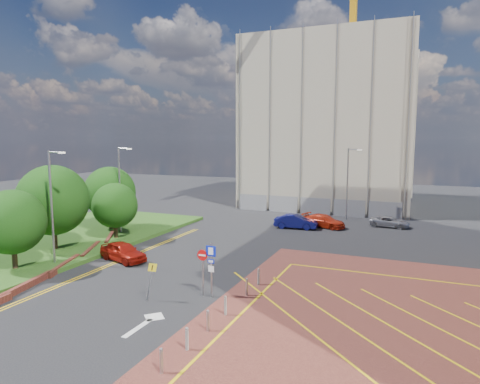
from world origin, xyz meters
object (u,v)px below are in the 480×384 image
Objects in this scene: tree_d at (110,192)px; car_red_left at (123,252)px; lamp_left_far at (120,186)px; lamp_back at (348,181)px; tree_b at (53,200)px; car_silver_back at (389,222)px; car_blue_back at (296,222)px; tree_a at (12,222)px; sign_cluster at (208,264)px; tree_c at (115,206)px; lamp_left_near at (52,202)px; car_red_back at (324,221)px; warning_sign at (151,277)px.

car_red_left is (7.61, -7.92, -3.16)m from tree_d.
lamp_left_far is 24.46m from lamp_back.
tree_b is 7.10m from lamp_left_far.
lamp_back is 6.44m from car_silver_back.
car_blue_back is at bearing -11.13° from car_red_left.
tree_a is at bearing 141.26° from car_blue_back.
tree_c is at bearing 146.84° from sign_cluster.
tree_c is 0.81× the size of tree_d.
tree_a is at bearing 152.46° from car_red_left.
lamp_left_near is (3.08, -3.00, 0.42)m from tree_b.
tree_d reaches higher than tree_c.
tree_c reaches higher than car_red_back.
car_silver_back is (6.23, 2.69, -0.11)m from car_red_back.
car_silver_back is (8.42, 24.68, -1.40)m from sign_cluster.
car_silver_back is (23.14, 13.67, -4.11)m from lamp_left_far.
tree_b is at bearing 108.30° from car_red_left.
tree_c reaches higher than car_blue_back.
warning_sign is at bearing -102.50° from lamp_back.
tree_b is 32.05m from car_silver_back.
lamp_back is at bearing 49.59° from tree_b.
tree_b is at bearing -111.80° from tree_c.
lamp_left_far is at bearing 114.71° from tree_c.
lamp_left_near is 32.00m from car_silver_back.
car_silver_back is at bearing 48.49° from tree_a.
car_blue_back reaches higher than car_silver_back.
tree_a is 1.37× the size of car_silver_back.
sign_cluster is at bearing -4.56° from lamp_left_near.
lamp_left_far is 17.58m from car_blue_back.
car_silver_back is at bearing -68.68° from car_blue_back.
lamp_left_far is at bearing 101.31° from lamp_left_near.
tree_b is 0.84× the size of lamp_back.
tree_a is 1.10× the size of tree_c.
car_red_left is (-6.57, 5.98, -0.72)m from warning_sign.
warning_sign is 28.79m from car_silver_back.
lamp_left_near is at bearing -69.65° from tree_d.
tree_a is 33.34m from lamp_back.
lamp_left_far reaches higher than car_blue_back.
warning_sign is at bearing -173.53° from car_red_back.
lamp_left_far reaches higher than tree_d.
warning_sign is at bearing -44.44° from tree_d.
lamp_left_far is 18.58m from sign_cluster.
car_red_left is 0.92× the size of car_red_back.
warning_sign is at bearing -16.02° from lamp_left_near.
tree_d is 1.41× the size of car_blue_back.
tree_a reaches higher than car_silver_back.
lamp_left_near reaches higher than car_red_left.
lamp_back is (19.58, 23.00, 0.12)m from tree_b.
tree_d is 1.53× the size of car_silver_back.
car_red_back is (17.99, 17.98, -3.58)m from tree_b.
car_red_left is at bearing 165.43° from car_red_back.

